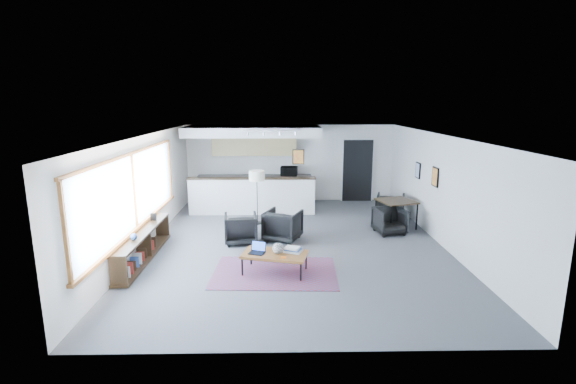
{
  "coord_description": "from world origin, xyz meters",
  "views": [
    {
      "loc": [
        -0.34,
        -9.61,
        3.36
      ],
      "look_at": [
        -0.15,
        0.4,
        1.18
      ],
      "focal_mm": 26.0,
      "sensor_mm": 36.0,
      "label": 1
    }
  ],
  "objects_px": {
    "armchair_left": "(241,227)",
    "armchair_right": "(283,224)",
    "laptop": "(258,249)",
    "dining_table": "(396,203)",
    "floor_lamp": "(257,178)",
    "ceramic_pot": "(278,248)",
    "coffee_table": "(275,255)",
    "book_stack": "(293,250)",
    "dining_chair_near": "(390,222)",
    "dining_chair_far": "(390,207)",
    "microwave": "(289,170)"
  },
  "relations": [
    {
      "from": "laptop",
      "to": "armchair_right",
      "type": "height_order",
      "value": "armchair_right"
    },
    {
      "from": "laptop",
      "to": "floor_lamp",
      "type": "distance_m",
      "value": 3.53
    },
    {
      "from": "dining_chair_near",
      "to": "microwave",
      "type": "height_order",
      "value": "microwave"
    },
    {
      "from": "armchair_right",
      "to": "ceramic_pot",
      "type": "bearing_deg",
      "value": 108.56
    },
    {
      "from": "dining_chair_far",
      "to": "armchair_right",
      "type": "bearing_deg",
      "value": 46.88
    },
    {
      "from": "armchair_right",
      "to": "floor_lamp",
      "type": "relative_size",
      "value": 0.55
    },
    {
      "from": "armchair_left",
      "to": "floor_lamp",
      "type": "bearing_deg",
      "value": -107.63
    },
    {
      "from": "ceramic_pot",
      "to": "dining_chair_near",
      "type": "bearing_deg",
      "value": 41.24
    },
    {
      "from": "armchair_left",
      "to": "armchair_right",
      "type": "xyz_separation_m",
      "value": [
        1.02,
        0.18,
        0.02
      ]
    },
    {
      "from": "book_stack",
      "to": "dining_table",
      "type": "height_order",
      "value": "dining_table"
    },
    {
      "from": "armchair_left",
      "to": "dining_chair_near",
      "type": "height_order",
      "value": "armchair_left"
    },
    {
      "from": "book_stack",
      "to": "dining_chair_near",
      "type": "bearing_deg",
      "value": 43.22
    },
    {
      "from": "floor_lamp",
      "to": "dining_chair_far",
      "type": "height_order",
      "value": "floor_lamp"
    },
    {
      "from": "laptop",
      "to": "dining_chair_near",
      "type": "distance_m",
      "value": 4.11
    },
    {
      "from": "coffee_table",
      "to": "microwave",
      "type": "distance_m",
      "value": 5.99
    },
    {
      "from": "coffee_table",
      "to": "dining_chair_near",
      "type": "bearing_deg",
      "value": 53.76
    },
    {
      "from": "dining_chair_near",
      "to": "dining_chair_far",
      "type": "height_order",
      "value": "dining_chair_far"
    },
    {
      "from": "armchair_left",
      "to": "dining_chair_far",
      "type": "bearing_deg",
      "value": -160.23
    },
    {
      "from": "coffee_table",
      "to": "ceramic_pot",
      "type": "distance_m",
      "value": 0.16
    },
    {
      "from": "armchair_right",
      "to": "microwave",
      "type": "height_order",
      "value": "microwave"
    },
    {
      "from": "ceramic_pot",
      "to": "laptop",
      "type": "bearing_deg",
      "value": 169.43
    },
    {
      "from": "ceramic_pot",
      "to": "dining_table",
      "type": "relative_size",
      "value": 0.2
    },
    {
      "from": "laptop",
      "to": "coffee_table",
      "type": "bearing_deg",
      "value": 11.99
    },
    {
      "from": "laptop",
      "to": "armchair_left",
      "type": "xyz_separation_m",
      "value": [
        -0.5,
        1.8,
        -0.08
      ]
    },
    {
      "from": "coffee_table",
      "to": "armchair_left",
      "type": "distance_m",
      "value": 2.03
    },
    {
      "from": "armchair_right",
      "to": "armchair_left",
      "type": "bearing_deg",
      "value": 31.64
    },
    {
      "from": "dining_table",
      "to": "microwave",
      "type": "height_order",
      "value": "microwave"
    },
    {
      "from": "armchair_right",
      "to": "microwave",
      "type": "bearing_deg",
      "value": -71.76
    },
    {
      "from": "laptop",
      "to": "dining_table",
      "type": "relative_size",
      "value": 0.33
    },
    {
      "from": "armchair_left",
      "to": "dining_table",
      "type": "relative_size",
      "value": 0.71
    },
    {
      "from": "book_stack",
      "to": "coffee_table",
      "type": "bearing_deg",
      "value": -169.31
    },
    {
      "from": "coffee_table",
      "to": "dining_chair_far",
      "type": "distance_m",
      "value": 5.15
    },
    {
      "from": "laptop",
      "to": "book_stack",
      "type": "relative_size",
      "value": 0.89
    },
    {
      "from": "ceramic_pot",
      "to": "dining_chair_far",
      "type": "relative_size",
      "value": 0.33
    },
    {
      "from": "dining_table",
      "to": "dining_chair_far",
      "type": "xyz_separation_m",
      "value": [
        0.08,
        0.87,
        -0.34
      ]
    },
    {
      "from": "armchair_left",
      "to": "armchair_right",
      "type": "height_order",
      "value": "armchair_right"
    },
    {
      "from": "floor_lamp",
      "to": "ceramic_pot",
      "type": "bearing_deg",
      "value": -80.38
    },
    {
      "from": "laptop",
      "to": "ceramic_pot",
      "type": "distance_m",
      "value": 0.41
    },
    {
      "from": "floor_lamp",
      "to": "dining_table",
      "type": "distance_m",
      "value": 3.86
    },
    {
      "from": "book_stack",
      "to": "dining_table",
      "type": "bearing_deg",
      "value": 45.9
    },
    {
      "from": "armchair_left",
      "to": "dining_table",
      "type": "height_order",
      "value": "armchair_left"
    },
    {
      "from": "armchair_left",
      "to": "dining_chair_near",
      "type": "distance_m",
      "value": 3.85
    },
    {
      "from": "coffee_table",
      "to": "floor_lamp",
      "type": "distance_m",
      "value": 3.63
    },
    {
      "from": "dining_table",
      "to": "microwave",
      "type": "bearing_deg",
      "value": 134.73
    },
    {
      "from": "ceramic_pot",
      "to": "dining_table",
      "type": "bearing_deg",
      "value": 44.02
    },
    {
      "from": "laptop",
      "to": "microwave",
      "type": "relative_size",
      "value": 0.67
    },
    {
      "from": "coffee_table",
      "to": "ceramic_pot",
      "type": "relative_size",
      "value": 6.27
    },
    {
      "from": "book_stack",
      "to": "dining_chair_near",
      "type": "height_order",
      "value": "dining_chair_near"
    },
    {
      "from": "floor_lamp",
      "to": "armchair_right",
      "type": "bearing_deg",
      "value": -63.91
    },
    {
      "from": "ceramic_pot",
      "to": "armchair_right",
      "type": "distance_m",
      "value": 2.06
    }
  ]
}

